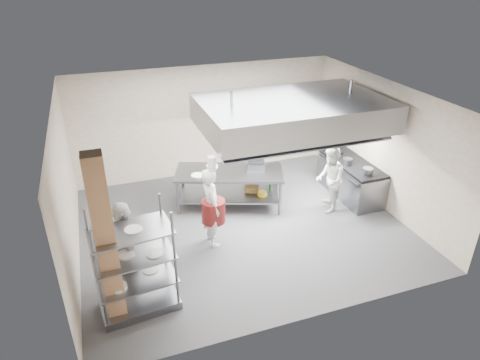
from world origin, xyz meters
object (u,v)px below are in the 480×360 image
object	(u,v)px
island	(229,188)
chef_head	(211,207)
pass_rack	(134,262)
griddle	(256,166)
cooking_range	(350,179)
chef_line	(330,180)
stockpot	(347,161)
chef_plating	(126,248)

from	to	relation	value
island	chef_head	xyz separation A→B (m)	(-0.83, -1.37, 0.41)
pass_rack	chef_head	size ratio (longest dim) A/B	1.12
griddle	island	bearing A→B (deg)	-173.32
chef_head	griddle	bearing A→B (deg)	-50.52
island	cooking_range	distance (m)	3.10
island	chef_head	distance (m)	1.65
chef_line	stockpot	distance (m)	0.84
chef_head	griddle	world-z (taller)	chef_head
island	pass_rack	distance (m)	3.80
chef_line	chef_head	bearing A→B (deg)	-59.24
chef_plating	island	bearing A→B (deg)	126.25
chef_head	griddle	size ratio (longest dim) A/B	4.25
griddle	cooking_range	bearing A→B (deg)	10.41
chef_line	island	bearing A→B (deg)	-91.25
pass_rack	chef_plating	bearing A→B (deg)	92.76
island	griddle	xyz separation A→B (m)	(0.63, -0.14, 0.55)
cooking_range	chef_line	distance (m)	1.10
island	griddle	bearing A→B (deg)	7.70
chef_head	stockpot	xyz separation A→B (m)	(3.69, 0.80, 0.11)
cooking_range	chef_line	size ratio (longest dim) A/B	1.25
chef_head	cooking_range	bearing A→B (deg)	-78.15
chef_head	chef_line	world-z (taller)	chef_head
chef_plating	griddle	bearing A→B (deg)	118.65
island	chef_line	bearing A→B (deg)	-4.64
chef_plating	griddle	world-z (taller)	chef_plating
cooking_range	chef_plating	bearing A→B (deg)	-162.70
chef_line	griddle	xyz separation A→B (m)	(-1.52, 0.85, 0.21)
cooking_range	chef_plating	world-z (taller)	chef_plating
cooking_range	stockpot	xyz separation A→B (m)	(-0.20, -0.07, 0.56)
griddle	chef_line	bearing A→B (deg)	-10.19
island	pass_rack	xyz separation A→B (m)	(-2.54, -2.78, 0.51)
cooking_range	chef_line	bearing A→B (deg)	-152.05
pass_rack	chef_plating	xyz separation A→B (m)	(-0.08, 0.51, -0.06)
chef_line	cooking_range	bearing A→B (deg)	141.28
island	griddle	world-z (taller)	griddle
cooking_range	chef_plating	xyz separation A→B (m)	(-5.68, -1.77, 0.49)
chef_head	chef_plating	xyz separation A→B (m)	(-1.79, -0.90, 0.04)
stockpot	island	bearing A→B (deg)	168.75
island	chef_head	bearing A→B (deg)	-101.24
pass_rack	chef_head	world-z (taller)	pass_rack
pass_rack	chef_line	distance (m)	5.03
pass_rack	chef_head	xyz separation A→B (m)	(1.71, 1.41, -0.10)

